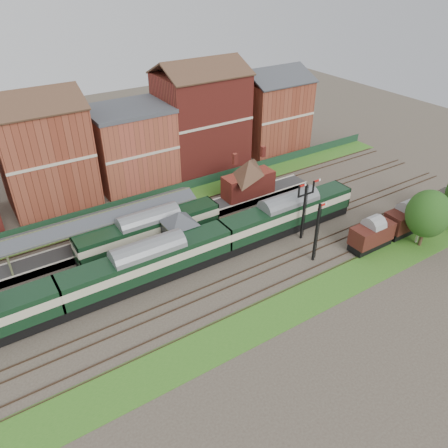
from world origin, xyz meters
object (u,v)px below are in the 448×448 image
signal_box (180,231)px  semaphore_bracket (304,208)px  dmu_train (149,263)px  platform_railcar (150,230)px  goods_van_a (372,235)px

signal_box → semaphore_bracket: semaphore_bracket is taller
dmu_train → semaphore_bracket: bearing=-6.9°
signal_box → platform_railcar: 4.26m
signal_box → platform_railcar: signal_box is taller
goods_van_a → semaphore_bracket: bearing=132.0°
platform_railcar → semaphore_bracket: bearing=-26.9°
goods_van_a → platform_railcar: bearing=146.7°
dmu_train → goods_van_a: dmu_train is taller
signal_box → dmu_train: size_ratio=0.10×
semaphore_bracket → dmu_train: size_ratio=0.13×
signal_box → goods_van_a: 24.25m
platform_railcar → goods_van_a: platform_railcar is taller
semaphore_bracket → goods_van_a: size_ratio=1.39×
semaphore_bracket → platform_railcar: size_ratio=0.43×
dmu_train → goods_van_a: 28.04m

